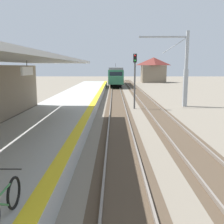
% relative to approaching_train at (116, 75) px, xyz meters
% --- Properties ---
extents(station_platform, '(5.00, 80.00, 0.91)m').
position_rel_approaching_train_xyz_m(station_platform, '(-4.40, -39.87, -1.73)').
color(station_platform, '#A8A8A3').
rests_on(station_platform, ground).
extents(track_pair_nearest_platform, '(2.34, 120.00, 0.16)m').
position_rel_approaching_train_xyz_m(track_pair_nearest_platform, '(-0.00, -35.87, -2.13)').
color(track_pair_nearest_platform, '#4C3D2D').
rests_on(track_pair_nearest_platform, ground).
extents(track_pair_middle, '(2.34, 120.00, 0.16)m').
position_rel_approaching_train_xyz_m(track_pair_middle, '(3.40, -35.87, -2.13)').
color(track_pair_middle, '#4C3D2D').
rests_on(track_pair_middle, ground).
extents(approaching_train, '(2.93, 19.60, 4.76)m').
position_rel_approaching_train_xyz_m(approaching_train, '(0.00, 0.00, 0.00)').
color(approaching_train, '#286647').
rests_on(approaching_train, ground).
extents(bicycle_beside_commuter, '(0.48, 1.82, 1.04)m').
position_rel_approaching_train_xyz_m(bicycle_beside_commuter, '(-2.58, -52.44, -0.88)').
color(bicycle_beside_commuter, black).
rests_on(bicycle_beside_commuter, station_platform).
extents(rail_signal_post, '(0.32, 0.34, 5.20)m').
position_rel_approaching_train_xyz_m(rail_signal_post, '(1.60, -32.28, 1.02)').
color(rail_signal_post, '#4C4C4C').
rests_on(rail_signal_post, ground).
extents(catenary_pylon_far_side, '(5.00, 0.40, 7.50)m').
position_rel_approaching_train_xyz_m(catenary_pylon_far_side, '(6.57, -30.68, 1.43)').
color(catenary_pylon_far_side, '#9EA3A8').
rests_on(catenary_pylon_far_side, ground).
extents(distant_trackside_house, '(6.60, 5.28, 6.40)m').
position_rel_approaching_train_xyz_m(distant_trackside_house, '(9.84, 11.35, 1.16)').
color(distant_trackside_house, '#7F705B').
rests_on(distant_trackside_house, ground).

